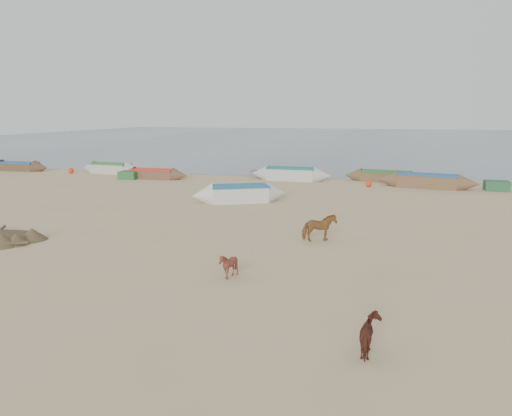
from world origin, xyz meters
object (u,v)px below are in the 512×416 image
Objects in this scene: calf_front at (228,265)px; calf_right at (372,336)px; cow_adult at (319,228)px; near_canoe at (240,194)px.

calf_right reaches higher than calf_front.
cow_adult is 9.60m from near_canoe.
cow_adult is 1.59× the size of calf_front.
cow_adult reaches higher than near_canoe.
calf_front is at bearing -101.29° from near_canoe.
near_canoe is (-8.21, 16.90, 0.07)m from calf_right.
calf_right is 0.16× the size of near_canoe.
calf_front is at bearing 24.31° from calf_right.
calf_front is at bearing 131.85° from cow_adult.
calf_right is (2.49, -9.19, -0.14)m from cow_adult.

